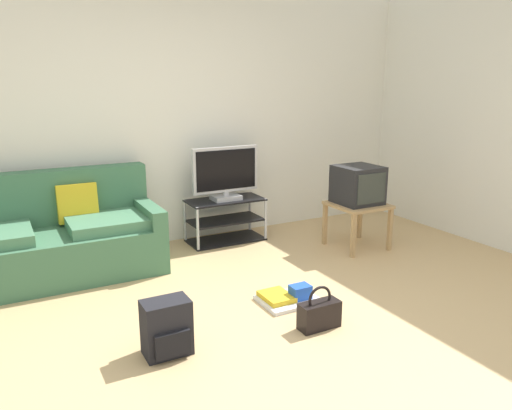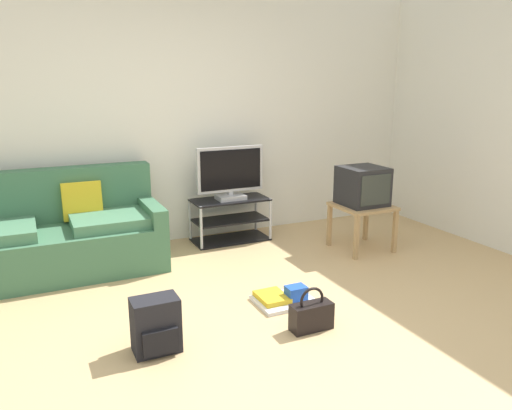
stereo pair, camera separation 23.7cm
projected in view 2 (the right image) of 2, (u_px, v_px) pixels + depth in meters
name	position (u px, v px, depth m)	size (l,w,h in m)	color
ground_plane	(268.00, 339.00, 3.46)	(9.00, 9.80, 0.02)	tan
wall_back	(166.00, 117.00, 5.28)	(9.00, 0.10, 2.70)	silver
wall_right	(498.00, 118.00, 5.12)	(0.10, 3.60, 2.70)	silver
couch	(55.00, 236.00, 4.58)	(1.91, 0.86, 0.92)	#3D6B4C
tv_stand	(230.00, 220.00, 5.50)	(0.83, 0.41, 0.47)	black
flat_tv	(230.00, 174.00, 5.35)	(0.75, 0.22, 0.58)	#B2B2B7
side_table	(362.00, 212.00, 5.17)	(0.54, 0.54, 0.48)	tan
crt_tv	(363.00, 186.00, 5.12)	(0.43, 0.43, 0.39)	#232326
backpack	(156.00, 326.00, 3.25)	(0.30, 0.27, 0.37)	black
handbag	(311.00, 315.00, 3.55)	(0.31, 0.13, 0.32)	black
floor_tray	(284.00, 298.00, 3.99)	(0.46, 0.36, 0.14)	silver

